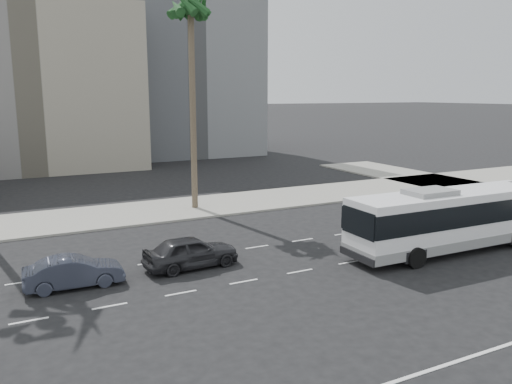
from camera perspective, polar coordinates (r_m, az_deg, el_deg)
ground at (r=26.79m, az=10.37°, el=-7.67°), size 700.00×700.00×0.00m
sidewalk_north at (r=39.71m, az=-3.34°, el=-1.29°), size 120.00×7.00×0.15m
midrise_beige_west at (r=65.12m, az=-24.41°, el=10.43°), size 24.00×18.00×18.00m
midrise_gray_center at (r=75.94m, az=-9.29°, el=14.19°), size 20.00×20.00×26.00m
civic_tower at (r=272.07m, az=-25.23°, el=16.31°), size 42.00×42.00×129.00m
highrise_right at (r=258.64m, az=-14.09°, el=16.47°), size 26.00×26.00×70.00m
highrise_far at (r=293.62m, az=-10.53°, el=14.92°), size 22.00×22.00×60.00m
city_bus at (r=29.62m, az=20.71°, el=-2.68°), size 12.34×3.02×3.53m
car_a at (r=25.60m, az=-7.22°, el=-6.58°), size 2.13×4.76×1.59m
car_b at (r=24.32m, az=-19.50°, el=-8.34°), size 1.64×4.29×1.39m
palm_near at (r=37.81m, az=-7.25°, el=19.12°), size 4.56×4.56×15.36m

